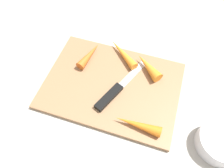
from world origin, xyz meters
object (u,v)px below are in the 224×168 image
at_px(cutting_board, 112,85).
at_px(knife, 112,94).
at_px(carrot_long, 138,125).
at_px(small_bowl, 220,142).
at_px(carrot_longest, 122,53).
at_px(carrot_short, 90,55).
at_px(carrot_shortest, 148,66).

distance_m(cutting_board, knife, 0.04).
xyz_separation_m(carrot_long, small_bowl, (0.19, 0.02, -0.00)).
bearing_deg(small_bowl, carrot_longest, 147.87).
relative_size(cutting_board, carrot_short, 3.67).
xyz_separation_m(carrot_longest, small_bowl, (0.29, -0.18, -0.00)).
height_order(carrot_short, small_bowl, small_bowl).
relative_size(cutting_board, knife, 1.87).
height_order(cutting_board, knife, knife).
bearing_deg(small_bowl, carrot_short, 158.81).
height_order(carrot_longest, small_bowl, small_bowl).
bearing_deg(knife, carrot_short, 68.42).
bearing_deg(knife, small_bowl, -77.09).
xyz_separation_m(carrot_short, carrot_shortest, (0.17, 0.01, 0.00)).
bearing_deg(knife, carrot_long, -105.48).
relative_size(knife, carrot_short, 1.96).
bearing_deg(carrot_short, carrot_long, -118.76).
bearing_deg(carrot_longest, cutting_board, 131.72).
xyz_separation_m(cutting_board, carrot_shortest, (0.08, 0.08, 0.02)).
height_order(carrot_long, carrot_short, same).
bearing_deg(carrot_long, cutting_board, -43.94).
bearing_deg(small_bowl, carrot_long, -174.12).
distance_m(cutting_board, carrot_shortest, 0.11).
xyz_separation_m(cutting_board, small_bowl, (0.28, -0.08, 0.01)).
height_order(cutting_board, small_bowl, small_bowl).
xyz_separation_m(cutting_board, carrot_long, (0.10, -0.10, 0.02)).
height_order(cutting_board, carrot_long, carrot_long).
relative_size(carrot_long, small_bowl, 1.08).
relative_size(cutting_board, carrot_long, 3.23).
bearing_deg(carrot_longest, small_bowl, -172.52).
xyz_separation_m(carrot_long, carrot_shortest, (-0.01, 0.17, 0.00)).
bearing_deg(carrot_shortest, carrot_long, 136.23).
relative_size(carrot_long, carrot_shortest, 1.20).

